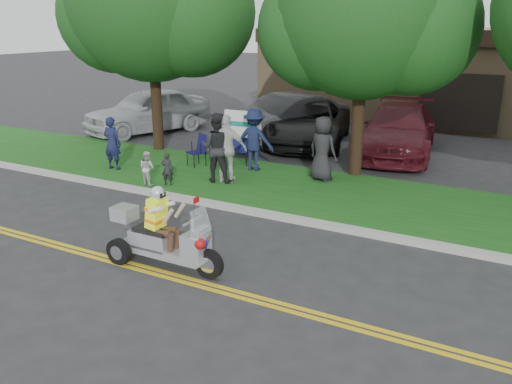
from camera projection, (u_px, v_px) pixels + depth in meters
The scene contains 23 objects.
ground at pixel (199, 269), 9.95m from camera, with size 120.00×120.00×0.00m, color #28282B.
centerline_near at pixel (180, 281), 9.46m from camera, with size 60.00×0.10×0.01m, color gold.
centerline_far at pixel (185, 277), 9.59m from camera, with size 60.00×0.10×0.01m, color gold.
curb at pixel (274, 215), 12.47m from camera, with size 60.00×0.25×0.12m, color #A8A89E.
grass_verge at pixel (311, 191), 14.27m from camera, with size 60.00×4.00×0.10m, color #154C14.
commercial_building at pixel (476, 75), 24.24m from camera, with size 18.00×8.20×4.00m.
tree_left at pixel (153, 4), 17.31m from camera, with size 6.62×5.40×7.78m.
tree_mid at pixel (366, 17), 14.38m from camera, with size 5.88×4.80×7.05m.
business_sign at pixel (243, 127), 16.41m from camera, with size 1.25×0.06×1.75m.
trike_scooter at pixel (162, 239), 9.89m from camera, with size 2.36×0.78×1.55m.
lawn_chair_a at pixel (199, 148), 16.46m from camera, with size 0.68×0.69×0.96m.
lawn_chair_b at pixel (238, 145), 16.61m from camera, with size 0.76×0.77×1.04m.
spectator_adult_left at pixel (112, 143), 15.97m from camera, with size 0.57×0.38×1.57m, color #151A3C.
spectator_adult_mid at pixel (217, 148), 14.70m from camera, with size 0.92×0.72×1.89m, color black.
spectator_adult_right at pixel (227, 149), 14.65m from camera, with size 1.09×0.45×1.86m, color silver.
spectator_chair_a at pixel (254, 140), 15.85m from camera, with size 1.17×0.67×1.81m, color #161D3F.
spectator_chair_b at pixel (323, 148), 14.84m from camera, with size 0.87×0.57×1.79m, color black.
child_left at pixel (167, 169), 14.51m from camera, with size 0.32×0.21×0.89m, color black.
child_right at pixel (147, 168), 14.53m from camera, with size 0.45×0.35×0.92m, color beige.
parked_car_far_left at pixel (148, 110), 21.75m from camera, with size 2.09×5.20×1.77m, color #B9BBC0.
parked_car_left at pixel (284, 119), 20.03m from camera, with size 1.83×5.25×1.73m, color #323335.
parked_car_mid at pixel (309, 123), 19.70m from camera, with size 2.58×5.59×1.55m, color black.
parked_car_right at pixel (398, 130), 18.24m from camera, with size 2.30×5.66×1.64m, color #4B1119.
Camera 1 is at (5.30, -7.41, 4.36)m, focal length 38.00 mm.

